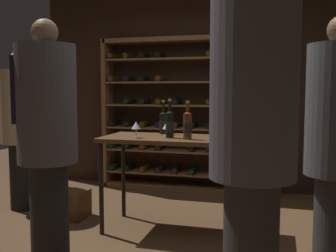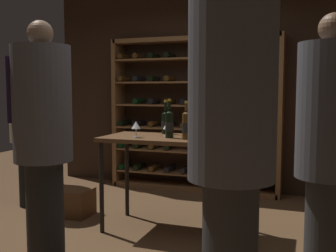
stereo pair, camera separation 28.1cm
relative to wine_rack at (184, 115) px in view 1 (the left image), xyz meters
name	(u,v)px [view 1 (the left image)]	position (x,y,z in m)	size (l,w,h in m)	color
ground_plane	(156,241)	(0.19, -1.95, -1.04)	(10.32, 10.32, 0.00)	brown
back_wall	(201,87)	(0.19, 0.21, 0.39)	(4.69, 0.10, 2.86)	#332319
wine_rack	(184,115)	(0.00, 0.00, 0.00)	(2.37, 0.32, 2.11)	brown
tasting_table	(172,147)	(0.26, -1.63, -0.20)	(1.36, 0.67, 0.93)	brown
person_guest_blue_shirt	(253,132)	(1.12, -3.12, 0.12)	(0.48, 0.48, 2.09)	#2E2E2E
person_bystander_red_print	(47,133)	(-0.45, -2.67, 0.02)	(0.45, 0.45, 1.92)	black
person_guest_khaki	(22,123)	(-1.61, -1.38, -0.03)	(0.47, 0.47, 1.84)	black
wine_crate	(65,204)	(-0.97, -1.54, -0.89)	(0.48, 0.34, 0.29)	brown
wine_bottle_black_capsule	(170,124)	(0.26, -1.69, 0.03)	(0.08, 0.08, 0.37)	black
wine_bottle_amber_reserve	(163,122)	(0.10, -1.38, 0.02)	(0.08, 0.08, 0.35)	black
wine_bottle_red_label	(188,125)	(0.44, -1.76, 0.03)	(0.08, 0.08, 0.36)	#4C3314
wine_glass_stemmed_right	(136,126)	(-0.06, -1.78, 0.01)	(0.09, 0.09, 0.16)	silver
wine_glass_stemmed_left	(167,126)	(0.20, -1.59, 0.00)	(0.09, 0.09, 0.14)	silver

